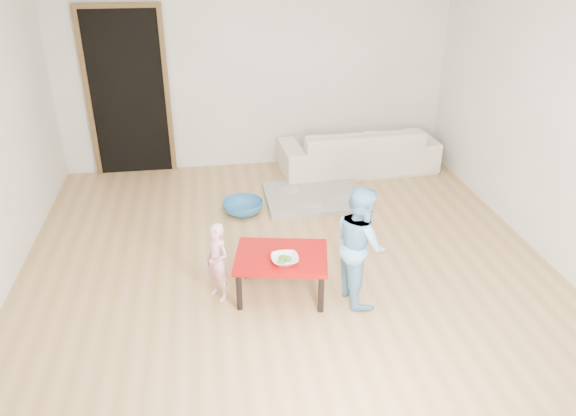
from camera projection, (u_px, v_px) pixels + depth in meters
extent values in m
cube|color=#A37B46|center=(285.00, 258.00, 5.47)|extent=(5.00, 5.00, 0.01)
cube|color=white|center=(255.00, 67.00, 7.09)|extent=(5.00, 0.02, 2.60)
cube|color=white|center=(549.00, 118.00, 5.23)|extent=(0.02, 5.00, 2.60)
imported|color=beige|center=(358.00, 149.00, 7.32)|extent=(2.05, 0.89, 0.59)
cube|color=orange|center=(330.00, 144.00, 7.07)|extent=(0.53, 0.49, 0.11)
imported|color=white|center=(285.00, 260.00, 4.66)|extent=(0.23, 0.23, 0.06)
imported|color=#D66184|center=(217.00, 262.00, 4.74)|extent=(0.29, 0.31, 0.71)
imported|color=#589CCB|center=(360.00, 245.00, 4.67)|extent=(0.46, 0.56, 1.05)
imported|color=#2A699F|center=(243.00, 207.00, 6.30)|extent=(0.46, 0.46, 0.14)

